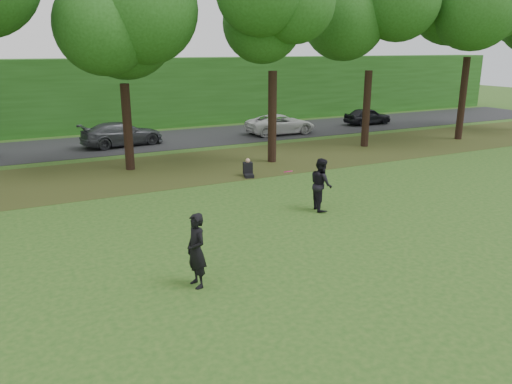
# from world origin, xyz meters

# --- Properties ---
(ground) EXTENTS (120.00, 120.00, 0.00)m
(ground) POSITION_xyz_m (0.00, 0.00, 0.00)
(ground) COLOR #234C17
(ground) RESTS_ON ground
(leaf_litter) EXTENTS (60.00, 7.00, 0.01)m
(leaf_litter) POSITION_xyz_m (0.00, 13.00, 0.01)
(leaf_litter) COLOR #3F3716
(leaf_litter) RESTS_ON ground
(street) EXTENTS (70.00, 7.00, 0.02)m
(street) POSITION_xyz_m (0.00, 21.00, 0.01)
(street) COLOR black
(street) RESTS_ON ground
(far_hedge) EXTENTS (70.00, 3.00, 5.00)m
(far_hedge) POSITION_xyz_m (0.00, 27.00, 2.50)
(far_hedge) COLOR #214F16
(far_hedge) RESTS_ON ground
(player_left) EXTENTS (0.53, 0.74, 1.90)m
(player_left) POSITION_xyz_m (-4.40, 0.74, 0.95)
(player_left) COLOR black
(player_left) RESTS_ON ground
(player_right) EXTENTS (0.92, 1.08, 1.93)m
(player_right) POSITION_xyz_m (1.76, 4.46, 0.96)
(player_right) COLOR black
(player_right) RESTS_ON ground
(parked_cars) EXTENTS (39.46, 3.05, 1.52)m
(parked_cars) POSITION_xyz_m (-1.03, 19.92, 0.71)
(parked_cars) COLOR black
(parked_cars) RESTS_ON street
(frisbee) EXTENTS (0.35, 0.34, 0.13)m
(frisbee) POSITION_xyz_m (-0.73, 2.60, 2.13)
(frisbee) COLOR #E21370
(frisbee) RESTS_ON ground
(seated_person) EXTENTS (0.60, 0.81, 0.83)m
(seated_person) POSITION_xyz_m (1.55, 10.10, 0.31)
(seated_person) COLOR black
(seated_person) RESTS_ON ground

